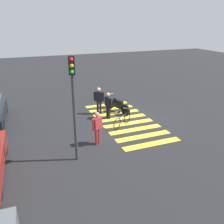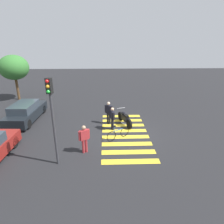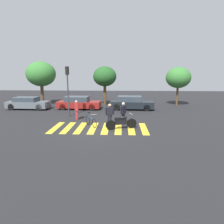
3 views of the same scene
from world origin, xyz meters
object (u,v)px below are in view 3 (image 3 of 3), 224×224
at_px(police_motorcycle, 121,122).
at_px(traffic_light_pole, 67,84).
at_px(officer_on_foot, 110,113).
at_px(car_grey_coupe, 28,103).
at_px(pedestrian_bystander, 76,109).
at_px(car_maroon_wagon, 79,103).
at_px(car_black_suv, 131,103).
at_px(officer_by_motorcycle, 123,112).
at_px(leaning_bicycle, 91,121).

relative_size(police_motorcycle, traffic_light_pole, 0.49).
bearing_deg(officer_on_foot, car_grey_coupe, 145.70).
distance_m(pedestrian_bystander, car_grey_coupe, 7.88).
xyz_separation_m(car_maroon_wagon, car_black_suv, (5.67, -0.05, 0.03)).
distance_m(officer_by_motorcycle, traffic_light_pole, 5.91).
relative_size(officer_by_motorcycle, car_black_suv, 0.37).
xyz_separation_m(pedestrian_bystander, traffic_light_pole, (-1.02, 1.28, 2.01)).
xyz_separation_m(police_motorcycle, traffic_light_pole, (-4.74, 3.86, 2.47)).
height_order(car_maroon_wagon, traffic_light_pole, traffic_light_pole).
bearing_deg(car_black_suv, traffic_light_pole, -147.19).
xyz_separation_m(officer_by_motorcycle, car_black_suv, (0.88, 6.39, -0.30)).
xyz_separation_m(leaning_bicycle, traffic_light_pole, (-2.51, 3.23, 2.57)).
xyz_separation_m(car_maroon_wagon, traffic_light_pole, (-0.10, -3.77, 2.29)).
bearing_deg(officer_on_foot, car_black_suv, 74.18).
bearing_deg(officer_by_motorcycle, pedestrian_bystander, 160.19).
bearing_deg(car_maroon_wagon, car_grey_coupe, -175.85).
relative_size(leaning_bicycle, traffic_light_pole, 0.33).
bearing_deg(car_black_suv, officer_by_motorcycle, -97.81).
relative_size(police_motorcycle, car_grey_coupe, 0.48).
xyz_separation_m(police_motorcycle, car_black_suv, (1.02, 7.58, 0.21)).
bearing_deg(car_black_suv, officer_on_foot, -105.82).
relative_size(officer_on_foot, officer_by_motorcycle, 0.95).
bearing_deg(officer_by_motorcycle, officer_on_foot, -166.48).
bearing_deg(traffic_light_pole, police_motorcycle, -39.15).
distance_m(car_grey_coupe, car_maroon_wagon, 5.45).
distance_m(car_maroon_wagon, traffic_light_pole, 4.41).
distance_m(car_grey_coupe, traffic_light_pole, 6.72).
distance_m(leaning_bicycle, pedestrian_bystander, 2.52).
xyz_separation_m(car_grey_coupe, car_black_suv, (11.10, 0.34, 0.05)).
relative_size(officer_on_foot, car_maroon_wagon, 0.35).
distance_m(officer_on_foot, pedestrian_bystander, 3.30).
distance_m(pedestrian_bystander, traffic_light_pole, 2.59).
relative_size(car_grey_coupe, car_maroon_wagon, 0.97).
bearing_deg(police_motorcycle, officer_on_foot, 132.20).
bearing_deg(pedestrian_bystander, car_maroon_wagon, 100.32).
relative_size(pedestrian_bystander, traffic_light_pole, 0.37).
height_order(car_grey_coupe, traffic_light_pole, traffic_light_pole).
height_order(leaning_bicycle, car_grey_coupe, car_grey_coupe).
height_order(pedestrian_bystander, car_black_suv, pedestrian_bystander).
bearing_deg(leaning_bicycle, traffic_light_pole, 127.90).
height_order(officer_by_motorcycle, car_black_suv, officer_by_motorcycle).
height_order(car_grey_coupe, car_black_suv, car_black_suv).
bearing_deg(police_motorcycle, leaning_bicycle, 164.15).
xyz_separation_m(leaning_bicycle, car_black_suv, (3.25, 6.95, 0.31)).
xyz_separation_m(car_grey_coupe, traffic_light_pole, (5.33, -3.37, 2.31)).
relative_size(police_motorcycle, car_black_suv, 0.47).
bearing_deg(car_grey_coupe, leaning_bicycle, -40.07).
relative_size(police_motorcycle, pedestrian_bystander, 1.32).
xyz_separation_m(leaning_bicycle, officer_on_foot, (1.37, 0.31, 0.54)).
bearing_deg(traffic_light_pole, officer_on_foot, -36.88).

